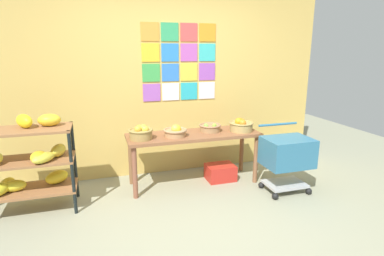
{
  "coord_description": "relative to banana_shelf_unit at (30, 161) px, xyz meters",
  "views": [
    {
      "loc": [
        -0.93,
        -2.61,
        1.75
      ],
      "look_at": [
        0.13,
        0.86,
        0.84
      ],
      "focal_mm": 29.25,
      "sensor_mm": 36.0,
      "label": 1
    }
  ],
  "objects": [
    {
      "name": "ground",
      "position": [
        1.68,
        -0.95,
        -0.58
      ],
      "size": [
        9.31,
        9.31,
        0.0
      ],
      "primitive_type": "plane",
      "color": "gray"
    },
    {
      "name": "back_wall_with_art",
      "position": [
        1.68,
        0.74,
        0.79
      ],
      "size": [
        4.63,
        0.07,
        2.75
      ],
      "color": "tan",
      "rests_on": "ground"
    },
    {
      "name": "banana_shelf_unit",
      "position": [
        0.0,
        0.0,
        0.0
      ],
      "size": [
        0.93,
        0.54,
        1.09
      ],
      "color": "black",
      "rests_on": "ground"
    },
    {
      "name": "display_table",
      "position": [
        1.91,
        0.18,
        0.02
      ],
      "size": [
        1.73,
        0.55,
        0.69
      ],
      "color": "brown",
      "rests_on": "ground"
    },
    {
      "name": "fruit_basket_centre",
      "position": [
        2.16,
        0.23,
        0.16
      ],
      "size": [
        0.29,
        0.29,
        0.12
      ],
      "color": "#98734A",
      "rests_on": "display_table"
    },
    {
      "name": "fruit_basket_back_left",
      "position": [
        2.55,
        0.12,
        0.19
      ],
      "size": [
        0.32,
        0.32,
        0.18
      ],
      "color": "#A48B4F",
      "rests_on": "display_table"
    },
    {
      "name": "fruit_basket_left",
      "position": [
        1.65,
        0.12,
        0.17
      ],
      "size": [
        0.3,
        0.3,
        0.15
      ],
      "color": "#AC8053",
      "rests_on": "display_table"
    },
    {
      "name": "fruit_basket_right",
      "position": [
        1.22,
        0.12,
        0.19
      ],
      "size": [
        0.3,
        0.3,
        0.18
      ],
      "color": "olive",
      "rests_on": "display_table"
    },
    {
      "name": "produce_crate_under_table",
      "position": [
        2.3,
        0.18,
        -0.48
      ],
      "size": [
        0.38,
        0.3,
        0.21
      ],
      "primitive_type": "cube",
      "color": "red",
      "rests_on": "ground"
    },
    {
      "name": "shopping_cart",
      "position": [
        2.94,
        -0.4,
        -0.09
      ],
      "size": [
        0.57,
        0.48,
        0.83
      ],
      "rotation": [
        0.0,
        0.0,
        -0.11
      ],
      "color": "black",
      "rests_on": "ground"
    }
  ]
}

